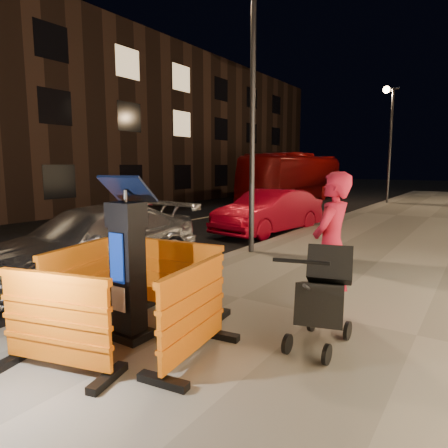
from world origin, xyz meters
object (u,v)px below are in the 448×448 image
Objects in this scene: barrier_back at (181,278)px; car_red at (269,233)px; barrier_kerbside at (78,284)px; bus_doubledecker at (294,202)px; car_silver at (93,277)px; man at (331,246)px; barrier_front at (56,323)px; stroller at (321,299)px; barrier_bldgside at (193,313)px; parking_kiosk at (128,264)px.

barrier_back is 7.70m from car_red.
barrier_kerbside is 0.13× the size of bus_doubledecker.
car_silver is at bearing -81.07° from bus_doubledecker.
bus_doubledecker is 18.94m from man.
car_red is at bearing 89.87° from barrier_front.
barrier_front and barrier_back have the same top height.
bus_doubledecker reaches higher than barrier_kerbside.
man is 1.01m from stroller.
barrier_bldgside is (0.95, -0.95, 0.00)m from barrier_back.
stroller reaches higher than car_silver.
stroller is (0.99, 1.04, 0.05)m from barrier_bldgside.
barrier_back is (0.00, 1.90, 0.00)m from barrier_front.
barrier_kerbside is 2.79m from car_silver.
car_red is at bearing 96.46° from parking_kiosk.
man is (0.79, 1.94, 0.47)m from barrier_bldgside.
man is at bearing -29.85° from barrier_bldgside.
barrier_back is 3.16m from car_silver.
barrier_front is at bearing -66.95° from car_red.
barrier_bldgside is 1.17× the size of stroller.
bus_doubledecker is (-3.27, 17.27, 0.00)m from car_silver.
car_red is (-2.38, 8.24, -1.05)m from parking_kiosk.
stroller reaches higher than barrier_front.
barrier_front is 20.99m from bus_doubledecker.
car_red is 11.50m from bus_doubledecker.
barrier_bldgside is 0.30× the size of car_red.
parking_kiosk is 1.03m from barrier_bldgside.
barrier_bldgside is at bearing -18.48° from man.
car_silver is 4.28× the size of stroller.
barrier_bldgside is (0.95, 0.95, 0.00)m from barrier_front.
barrier_front is (0.00, -0.95, -0.40)m from parking_kiosk.
barrier_bldgside is 0.13× the size of bus_doubledecker.
parking_kiosk is at bearing 75.37° from barrier_front.
car_red is (-3.33, 8.24, -0.65)m from barrier_bldgside.
bus_doubledecker reaches higher than car_silver.
stroller is at bearing 18.46° from parking_kiosk.
barrier_kerbside is at bearing -71.62° from car_red.
barrier_front is 1.90m from barrier_back.
bus_doubledecker is at bearing 92.67° from barrier_front.
barrier_kerbside is (-0.95, 0.95, 0.00)m from barrier_front.
barrier_kerbside is at bearing 170.37° from parking_kiosk.
car_red is at bearing 101.43° from barrier_back.
man is at bearing -65.90° from barrier_kerbside.
man is (1.74, 0.99, 0.47)m from barrier_back.
car_red is (-2.38, 9.19, -0.65)m from barrier_front.
barrier_bldgside is 1.43m from stroller.
barrier_front is 1.00× the size of barrier_kerbside.
barrier_bldgside is 0.27× the size of car_silver.
bus_doubledecker is (-6.24, 20.03, -0.65)m from barrier_front.
barrier_back is 1.34m from barrier_bldgside.
barrier_bldgside is 2.14m from man.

